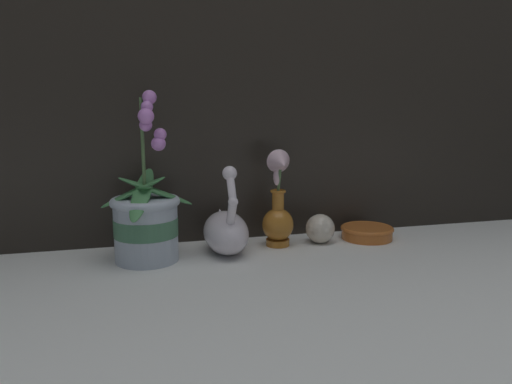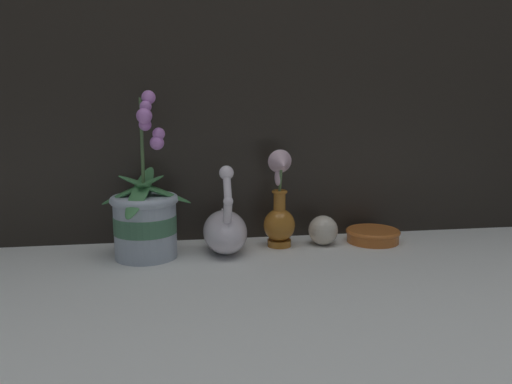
{
  "view_description": "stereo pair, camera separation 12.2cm",
  "coord_description": "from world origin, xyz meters",
  "px_view_note": "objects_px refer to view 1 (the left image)",
  "views": [
    {
      "loc": [
        -0.32,
        -1.05,
        0.36
      ],
      "look_at": [
        -0.02,
        0.11,
        0.15
      ],
      "focal_mm": 35.0,
      "sensor_mm": 36.0,
      "label": 1
    },
    {
      "loc": [
        -0.2,
        -1.08,
        0.36
      ],
      "look_at": [
        -0.02,
        0.11,
        0.15
      ],
      "focal_mm": 35.0,
      "sensor_mm": 36.0,
      "label": 2
    }
  ],
  "objects_px": {
    "glass_sphere": "(320,229)",
    "orchid_potted_plant": "(146,220)",
    "swan_figurine": "(226,230)",
    "blue_vase": "(279,211)",
    "amber_dish": "(367,232)"
  },
  "relations": [
    {
      "from": "swan_figurine",
      "to": "glass_sphere",
      "type": "relative_size",
      "value": 2.88
    },
    {
      "from": "amber_dish",
      "to": "swan_figurine",
      "type": "bearing_deg",
      "value": -175.78
    },
    {
      "from": "glass_sphere",
      "to": "amber_dish",
      "type": "bearing_deg",
      "value": 2.18
    },
    {
      "from": "glass_sphere",
      "to": "amber_dish",
      "type": "xyz_separation_m",
      "value": [
        0.14,
        0.01,
        -0.02
      ]
    },
    {
      "from": "amber_dish",
      "to": "orchid_potted_plant",
      "type": "bearing_deg",
      "value": -175.69
    },
    {
      "from": "blue_vase",
      "to": "amber_dish",
      "type": "height_order",
      "value": "blue_vase"
    },
    {
      "from": "swan_figurine",
      "to": "blue_vase",
      "type": "bearing_deg",
      "value": 9.16
    },
    {
      "from": "blue_vase",
      "to": "amber_dish",
      "type": "bearing_deg",
      "value": 1.42
    },
    {
      "from": "orchid_potted_plant",
      "to": "swan_figurine",
      "type": "height_order",
      "value": "orchid_potted_plant"
    },
    {
      "from": "orchid_potted_plant",
      "to": "glass_sphere",
      "type": "height_order",
      "value": "orchid_potted_plant"
    },
    {
      "from": "swan_figurine",
      "to": "blue_vase",
      "type": "distance_m",
      "value": 0.15
    },
    {
      "from": "glass_sphere",
      "to": "orchid_potted_plant",
      "type": "bearing_deg",
      "value": -175.03
    },
    {
      "from": "amber_dish",
      "to": "glass_sphere",
      "type": "bearing_deg",
      "value": -177.82
    },
    {
      "from": "blue_vase",
      "to": "glass_sphere",
      "type": "xyz_separation_m",
      "value": [
        0.11,
        0.0,
        -0.05
      ]
    },
    {
      "from": "swan_figurine",
      "to": "blue_vase",
      "type": "height_order",
      "value": "blue_vase"
    }
  ]
}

